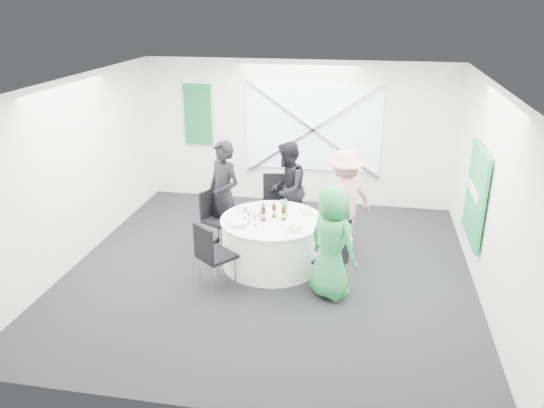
% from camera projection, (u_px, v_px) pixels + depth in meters
% --- Properties ---
extents(floor, '(6.00, 6.00, 0.00)m').
position_uv_depth(floor, '(270.00, 270.00, 8.07)').
color(floor, black).
rests_on(floor, ground).
extents(ceiling, '(6.00, 6.00, 0.00)m').
position_uv_depth(ceiling, '(269.00, 84.00, 7.05)').
color(ceiling, white).
rests_on(ceiling, wall_back).
extents(wall_back, '(6.00, 0.00, 6.00)m').
position_uv_depth(wall_back, '(298.00, 133.00, 10.31)').
color(wall_back, silver).
rests_on(wall_back, floor).
extents(wall_front, '(6.00, 0.00, 6.00)m').
position_uv_depth(wall_front, '(209.00, 290.00, 4.82)').
color(wall_front, silver).
rests_on(wall_front, floor).
extents(wall_left, '(0.00, 6.00, 6.00)m').
position_uv_depth(wall_left, '(76.00, 171.00, 8.06)').
color(wall_left, silver).
rests_on(wall_left, floor).
extents(wall_right, '(0.00, 6.00, 6.00)m').
position_uv_depth(wall_right, '(490.00, 196.00, 7.06)').
color(wall_right, silver).
rests_on(wall_right, floor).
extents(window_panel, '(2.60, 0.03, 1.60)m').
position_uv_depth(window_panel, '(313.00, 129.00, 10.19)').
color(window_panel, white).
rests_on(window_panel, wall_back).
extents(window_brace_a, '(2.63, 0.05, 1.84)m').
position_uv_depth(window_brace_a, '(313.00, 130.00, 10.15)').
color(window_brace_a, silver).
rests_on(window_brace_a, window_panel).
extents(window_brace_b, '(2.63, 0.05, 1.84)m').
position_uv_depth(window_brace_b, '(313.00, 130.00, 10.15)').
color(window_brace_b, silver).
rests_on(window_brace_b, window_panel).
extents(green_banner, '(0.55, 0.04, 1.20)m').
position_uv_depth(green_banner, '(198.00, 115.00, 10.49)').
color(green_banner, '#136030').
rests_on(green_banner, wall_back).
extents(green_sign, '(0.05, 1.20, 1.40)m').
position_uv_depth(green_sign, '(476.00, 195.00, 7.69)').
color(green_sign, '#1A8F45').
rests_on(green_sign, wall_right).
extents(banquet_table, '(1.56, 1.56, 0.76)m').
position_uv_depth(banquet_table, '(272.00, 242.00, 8.12)').
color(banquet_table, white).
rests_on(banquet_table, floor).
extents(chair_back, '(0.52, 0.53, 1.02)m').
position_uv_depth(chair_back, '(275.00, 199.00, 9.21)').
color(chair_back, black).
rests_on(chair_back, floor).
extents(chair_back_left, '(0.58, 0.58, 0.95)m').
position_uv_depth(chair_back_left, '(215.00, 214.00, 8.69)').
color(chair_back_left, black).
rests_on(chair_back_left, floor).
extents(chair_back_right, '(0.58, 0.57, 0.90)m').
position_uv_depth(chair_back_right, '(338.00, 218.00, 8.59)').
color(chair_back_right, black).
rests_on(chair_back_right, floor).
extents(chair_front_right, '(0.52, 0.51, 0.82)m').
position_uv_depth(chair_front_right, '(334.00, 259.00, 7.37)').
color(chair_front_right, black).
rests_on(chair_front_right, floor).
extents(chair_front_left, '(0.63, 0.63, 0.99)m').
position_uv_depth(chair_front_left, '(211.00, 251.00, 7.36)').
color(chair_front_left, black).
rests_on(chair_front_left, floor).
extents(person_man_back_left, '(0.78, 0.70, 1.78)m').
position_uv_depth(person_man_back_left, '(224.00, 195.00, 8.58)').
color(person_man_back_left, black).
rests_on(person_man_back_left, floor).
extents(person_man_back, '(0.47, 0.81, 1.64)m').
position_uv_depth(person_man_back, '(287.00, 189.00, 9.03)').
color(person_man_back, black).
rests_on(person_man_back, floor).
extents(person_woman_pink, '(1.17, 1.05, 1.68)m').
position_uv_depth(person_woman_pink, '(344.00, 200.00, 8.48)').
color(person_woman_pink, pink).
rests_on(person_woman_pink, floor).
extents(person_woman_green, '(0.93, 0.88, 1.60)m').
position_uv_depth(person_woman_green, '(332.00, 243.00, 7.12)').
color(person_woman_green, '#268E45').
rests_on(person_woman_green, floor).
extents(plate_back, '(0.29, 0.29, 0.01)m').
position_uv_depth(plate_back, '(276.00, 204.00, 8.51)').
color(plate_back, white).
rests_on(plate_back, banquet_table).
extents(plate_back_left, '(0.28, 0.28, 0.01)m').
position_uv_depth(plate_back_left, '(246.00, 210.00, 8.28)').
color(plate_back_left, white).
rests_on(plate_back_left, banquet_table).
extents(plate_back_right, '(0.25, 0.25, 0.04)m').
position_uv_depth(plate_back_right, '(307.00, 213.00, 8.15)').
color(plate_back_right, white).
rests_on(plate_back_right, banquet_table).
extents(plate_front_right, '(0.29, 0.29, 0.04)m').
position_uv_depth(plate_front_right, '(295.00, 229.00, 7.60)').
color(plate_front_right, white).
rests_on(plate_front_right, banquet_table).
extents(plate_front_left, '(0.27, 0.27, 0.01)m').
position_uv_depth(plate_front_left, '(234.00, 224.00, 7.79)').
color(plate_front_left, white).
rests_on(plate_front_left, banquet_table).
extents(napkin, '(0.23, 0.20, 0.06)m').
position_uv_depth(napkin, '(240.00, 224.00, 7.70)').
color(napkin, white).
rests_on(napkin, plate_front_left).
extents(beer_bottle_a, '(0.06, 0.06, 0.26)m').
position_uv_depth(beer_bottle_a, '(263.00, 212.00, 7.97)').
color(beer_bottle_a, '#341A09').
rests_on(beer_bottle_a, banquet_table).
extents(beer_bottle_b, '(0.06, 0.06, 0.26)m').
position_uv_depth(beer_bottle_b, '(274.00, 211.00, 8.01)').
color(beer_bottle_b, '#341A09').
rests_on(beer_bottle_b, banquet_table).
extents(beer_bottle_c, '(0.06, 0.06, 0.25)m').
position_uv_depth(beer_bottle_c, '(284.00, 214.00, 7.91)').
color(beer_bottle_c, '#341A09').
rests_on(beer_bottle_c, banquet_table).
extents(beer_bottle_d, '(0.06, 0.06, 0.27)m').
position_uv_depth(beer_bottle_d, '(264.00, 214.00, 7.87)').
color(beer_bottle_d, '#341A09').
rests_on(beer_bottle_d, banquet_table).
extents(green_water_bottle, '(0.08, 0.08, 0.29)m').
position_uv_depth(green_water_bottle, '(285.00, 210.00, 8.02)').
color(green_water_bottle, green).
rests_on(green_water_bottle, banquet_table).
extents(clear_water_bottle, '(0.08, 0.08, 0.28)m').
position_uv_depth(clear_water_bottle, '(261.00, 213.00, 7.92)').
color(clear_water_bottle, white).
rests_on(clear_water_bottle, banquet_table).
extents(wine_glass_a, '(0.07, 0.07, 0.17)m').
position_uv_depth(wine_glass_a, '(255.00, 217.00, 7.71)').
color(wine_glass_a, white).
rests_on(wine_glass_a, banquet_table).
extents(wine_glass_b, '(0.07, 0.07, 0.17)m').
position_uv_depth(wine_glass_b, '(282.00, 203.00, 8.25)').
color(wine_glass_b, white).
rests_on(wine_glass_b, banquet_table).
extents(wine_glass_c, '(0.07, 0.07, 0.17)m').
position_uv_depth(wine_glass_c, '(245.00, 211.00, 7.96)').
color(wine_glass_c, white).
rests_on(wine_glass_c, banquet_table).
extents(wine_glass_d, '(0.07, 0.07, 0.17)m').
position_uv_depth(wine_glass_d, '(249.00, 214.00, 7.83)').
color(wine_glass_d, white).
rests_on(wine_glass_d, banquet_table).
extents(fork_a, '(0.11, 0.12, 0.01)m').
position_uv_depth(fork_a, '(234.00, 222.00, 7.86)').
color(fork_a, silver).
rests_on(fork_a, banquet_table).
extents(knife_a, '(0.10, 0.13, 0.01)m').
position_uv_depth(knife_a, '(243.00, 229.00, 7.61)').
color(knife_a, silver).
rests_on(knife_a, banquet_table).
extents(fork_b, '(0.09, 0.13, 0.01)m').
position_uv_depth(fork_b, '(310.00, 217.00, 8.03)').
color(fork_b, silver).
rests_on(fork_b, banquet_table).
extents(knife_b, '(0.09, 0.13, 0.01)m').
position_uv_depth(knife_b, '(300.00, 209.00, 8.32)').
color(knife_b, silver).
rests_on(knife_b, banquet_table).
extents(fork_c, '(0.10, 0.13, 0.01)m').
position_uv_depth(fork_c, '(289.00, 233.00, 7.49)').
color(fork_c, silver).
rests_on(fork_c, banquet_table).
extents(knife_c, '(0.11, 0.12, 0.01)m').
position_uv_depth(knife_c, '(305.00, 227.00, 7.68)').
color(knife_c, silver).
rests_on(knife_c, banquet_table).
extents(fork_d, '(0.09, 0.14, 0.01)m').
position_uv_depth(fork_d, '(253.00, 207.00, 8.44)').
color(fork_d, silver).
rests_on(fork_d, banquet_table).
extents(knife_d, '(0.09, 0.14, 0.01)m').
position_uv_depth(knife_d, '(238.00, 212.00, 8.21)').
color(knife_d, silver).
rests_on(knife_d, banquet_table).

